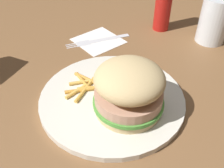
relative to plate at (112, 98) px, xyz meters
The scene contains 8 objects.
ground_plane 0.02m from the plate, 119.07° to the right, with size 1.60×1.60×0.00m, color brown.
plate is the anchor object (origin of this frame).
sandwich 0.07m from the plate, behind, with size 0.13×0.13×0.10m.
fries_pile 0.06m from the plate, 22.66° to the left, with size 0.08×0.10×0.01m.
napkin 0.23m from the plate, 31.08° to the right, with size 0.11×0.11×0.00m, color white.
fork 0.23m from the plate, 30.69° to the right, with size 0.07×0.17×0.00m.
drink_glass 0.35m from the plate, 87.98° to the right, with size 0.07×0.07×0.11m.
ketchup_bottle 0.33m from the plate, 64.82° to the right, with size 0.04×0.04×0.14m, color #B21914.
Camera 1 is at (-0.26, 0.25, 0.34)m, focal length 40.78 mm.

